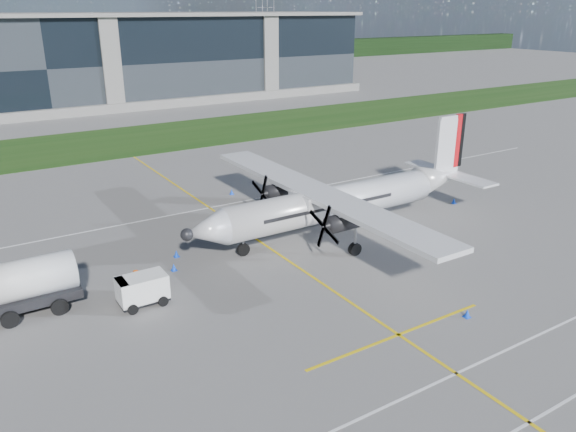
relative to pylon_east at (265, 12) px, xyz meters
The scene contains 13 objects.
ground 139.82m from the pylon_east, 127.69° to the right, with size 400.00×400.00×0.00m, color slate.
grass_strip 133.62m from the pylon_east, 129.81° to the right, with size 400.00×18.00×0.04m, color #193D10.
terminal_building 110.37m from the pylon_east, 140.53° to the right, with size 120.00×20.00×15.00m, color black.
pylon_east is the anchor object (origin of this frame).
yellow_taxiway_centerline 162.94m from the pylon_east, 120.36° to the right, with size 0.20×70.00×0.01m, color yellow.
turboprop_aircraft 161.70m from the pylon_east, 117.95° to the right, with size 25.80×26.76×8.03m, color silver, non-canonical shape.
baggage_tug 172.95m from the pylon_east, 122.43° to the right, with size 3.01×1.81×1.81m, color white, non-canonical shape.
ground_crew_person 172.06m from the pylon_east, 122.60° to the right, with size 0.84×0.60×2.07m, color #F25907.
safety_cone_stbdwing 152.35m from the pylon_east, 121.24° to the right, with size 0.36×0.36×0.50m, color blue.
safety_cone_fwd 168.53m from the pylon_east, 122.12° to the right, with size 0.36×0.36×0.50m, color blue.
safety_cone_tail 156.60m from the pylon_east, 113.85° to the right, with size 0.36×0.36×0.50m, color blue.
safety_cone_portwing 175.42m from the pylon_east, 116.31° to the right, with size 0.36×0.36×0.50m, color blue.
safety_cone_nose_stbd 166.35m from the pylon_east, 122.20° to the right, with size 0.36×0.36×0.50m, color blue.
Camera 1 is at (-15.79, -24.74, 16.41)m, focal length 35.00 mm.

